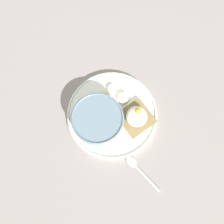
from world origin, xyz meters
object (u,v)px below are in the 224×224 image
poached_egg (137,116)px  spoon (139,170)px  toast_slice (136,118)px  banana_slice_back (106,95)px  oatmeal_bowl (98,120)px  banana_slice_front (123,98)px  banana_slice_left (112,89)px

poached_egg → spoon: 15.03cm
toast_slice → banana_slice_back: banana_slice_back is taller
poached_egg → spoon: poached_egg is taller
oatmeal_bowl → poached_egg: bearing=78.3°
oatmeal_bowl → toast_slice: size_ratio=1.29×
oatmeal_bowl → spoon: size_ratio=1.18×
oatmeal_bowl → toast_slice: (2.31, 10.74, -2.18)cm
toast_slice → banana_slice_front: 7.12cm
banana_slice_back → spoon: size_ratio=0.26×
toast_slice → oatmeal_bowl: bearing=-102.1°
banana_slice_back → poached_egg: bearing=33.0°
toast_slice → banana_slice_left: bearing=-160.9°
oatmeal_bowl → banana_slice_front: oatmeal_bowl is taller
toast_slice → spoon: 14.60cm
banana_slice_left → spoon: size_ratio=0.27×
banana_slice_left → spoon: banana_slice_left is taller
oatmeal_bowl → poached_egg: 11.03cm
poached_egg → banana_slice_left: poached_egg is taller
poached_egg → banana_slice_front: size_ratio=1.52×
poached_egg → banana_slice_left: size_ratio=1.88×
poached_egg → oatmeal_bowl: bearing=-101.7°
banana_slice_front → spoon: banana_slice_front is taller
toast_slice → banana_slice_back: 11.49cm
banana_slice_left → banana_slice_back: (1.06, -2.45, 0.05)cm
oatmeal_bowl → banana_slice_back: (-7.38, 4.57, -2.18)cm
toast_slice → banana_slice_left: 11.38cm
poached_egg → banana_slice_back: (-9.61, -6.23, -2.16)cm
banana_slice_front → banana_slice_back: size_ratio=1.30×
banana_slice_front → spoon: bearing=-6.7°
poached_egg → spoon: bearing=-16.0°
toast_slice → banana_slice_front: banana_slice_front is taller
banana_slice_back → spoon: banana_slice_back is taller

